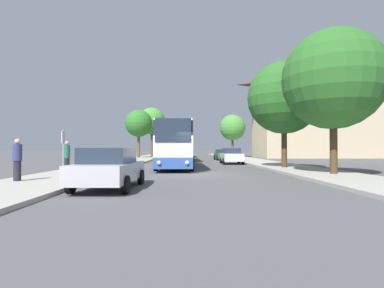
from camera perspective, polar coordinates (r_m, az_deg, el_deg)
name	(u,v)px	position (r m, az deg, el deg)	size (l,w,h in m)	color
ground_plane	(199,174)	(18.05, 1.30, -5.70)	(300.00, 300.00, 0.00)	#4C4C4F
sidewalk_left	(81,173)	(19.07, -20.30, -5.16)	(4.00, 120.00, 0.15)	#A39E93
sidewalk_right	(314,172)	(19.63, 22.26, -5.03)	(4.00, 120.00, 0.15)	#A39E93
building_right_background	(313,112)	(54.25, 22.11, 5.66)	(18.42, 10.26, 15.21)	#C6B28E
bus_front	(175,145)	(23.48, -3.27, -0.16)	(2.85, 10.94, 3.38)	#2D519E
bus_middle	(180,147)	(37.07, -2.22, -0.51)	(2.97, 12.14, 3.24)	#2D2D2D
bus_rear	(182,147)	(52.42, -1.94, -0.56)	(3.16, 11.79, 3.32)	silver
parked_car_left_curb	(109,168)	(11.84, -15.45, -4.36)	(2.20, 4.40, 1.55)	#B7B7BC
parked_car_right_near	(231,156)	(29.62, 7.51, -2.24)	(2.05, 4.05, 1.54)	silver
parked_car_right_far	(223,154)	(39.45, 5.84, -1.98)	(2.06, 4.31, 1.38)	#236B38
bus_stop_sign	(63,147)	(16.35, -23.29, -0.55)	(0.08, 0.45, 2.31)	gray
pedestrian_waiting_near	(17,160)	(14.70, -30.31, -2.57)	(0.36, 0.36, 1.79)	#23232D
pedestrian_waiting_far	(67,157)	(17.63, -22.78, -2.32)	(0.36, 0.36, 1.79)	#23232D
tree_left_near	(152,121)	(52.42, -7.67, 4.32)	(4.66, 4.66, 8.44)	brown
tree_left_far	(139,123)	(45.75, -10.11, 3.87)	(4.08, 4.08, 7.19)	brown
tree_right_near	(284,98)	(23.20, 17.12, 8.41)	(5.32, 5.32, 7.76)	#47331E
tree_right_mid	(333,79)	(18.53, 25.29, 11.07)	(5.51, 5.51, 7.94)	#47331E
tree_right_far	(233,128)	(52.30, 7.73, 3.12)	(4.47, 4.47, 7.23)	brown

